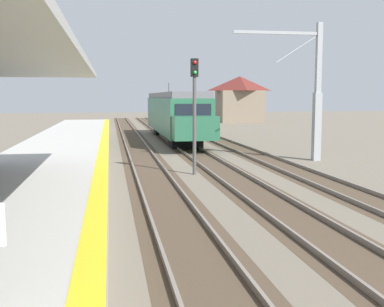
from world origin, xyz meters
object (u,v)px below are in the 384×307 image
Objects in this scene: rail_signal_post at (194,104)px; catenary_pylon_far_side at (312,95)px; approaching_train at (175,114)px; distant_trackside_house at (240,98)px.

catenary_pylon_far_side is (7.20, 3.65, 0.41)m from rail_signal_post.
approaching_train is 29.90m from distant_trackside_house.
distant_trackside_house reaches higher than rail_signal_post.
distant_trackside_house is (12.83, 26.98, 1.16)m from approaching_train.
rail_signal_post is 8.08m from catenary_pylon_far_side.
catenary_pylon_far_side reaches higher than approaching_train.
catenary_pylon_far_side is at bearing -99.89° from distant_trackside_house.
rail_signal_post is at bearing -107.86° from distant_trackside_house.
distant_trackside_house is at bearing 64.57° from approaching_train.
catenary_pylon_far_side reaches higher than rail_signal_post.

